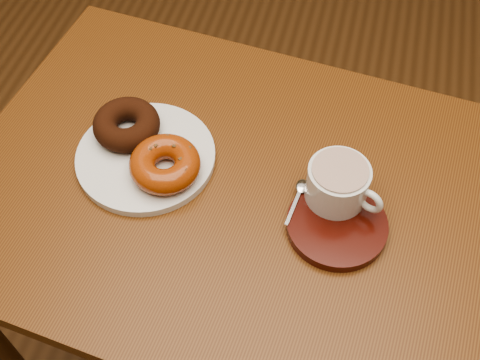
% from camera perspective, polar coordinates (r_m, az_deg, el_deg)
% --- Properties ---
extents(ground, '(6.00, 6.00, 0.00)m').
position_cam_1_polar(ground, '(1.76, 1.57, -11.27)').
color(ground, brown).
rests_on(ground, ground).
extents(cafe_table, '(0.94, 0.75, 0.81)m').
position_cam_1_polar(cafe_table, '(1.08, -1.04, -4.51)').
color(cafe_table, '#5F3414').
rests_on(cafe_table, ground).
extents(donut_plate, '(0.27, 0.27, 0.01)m').
position_cam_1_polar(donut_plate, '(1.01, -8.91, 2.21)').
color(donut_plate, silver).
rests_on(donut_plate, cafe_table).
extents(donut_cinnamon, '(0.13, 0.13, 0.04)m').
position_cam_1_polar(donut_cinnamon, '(1.02, -10.71, 5.20)').
color(donut_cinnamon, black).
rests_on(donut_cinnamon, donut_plate).
extents(donut_caramel, '(0.14, 0.14, 0.04)m').
position_cam_1_polar(donut_caramel, '(0.96, -7.13, 1.51)').
color(donut_caramel, '#983C10').
rests_on(donut_caramel, donut_plate).
extents(saucer, '(0.19, 0.19, 0.02)m').
position_cam_1_polar(saucer, '(0.93, 9.16, -4.24)').
color(saucer, '#370C07').
rests_on(saucer, cafe_table).
extents(coffee_cup, '(0.12, 0.10, 0.07)m').
position_cam_1_polar(coffee_cup, '(0.92, 9.33, -0.30)').
color(coffee_cup, silver).
rests_on(coffee_cup, saucer).
extents(teaspoon, '(0.02, 0.09, 0.01)m').
position_cam_1_polar(teaspoon, '(0.94, 5.73, -0.97)').
color(teaspoon, silver).
rests_on(teaspoon, saucer).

